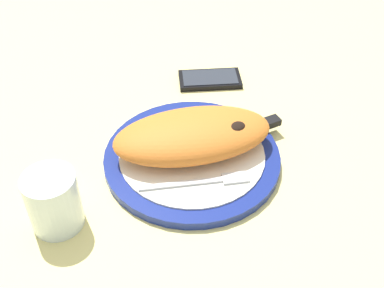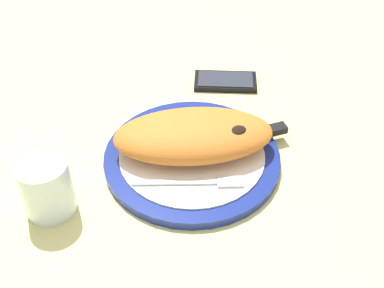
{
  "view_description": "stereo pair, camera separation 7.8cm",
  "coord_description": "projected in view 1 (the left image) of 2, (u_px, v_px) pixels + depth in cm",
  "views": [
    {
      "loc": [
        3.88,
        -58.25,
        55.99
      ],
      "look_at": [
        0.0,
        0.0,
        3.8
      ],
      "focal_mm": 46.26,
      "sensor_mm": 36.0,
      "label": 1
    },
    {
      "loc": [
        11.63,
        -57.21,
        55.99
      ],
      "look_at": [
        0.0,
        0.0,
        3.8
      ],
      "focal_mm": 46.26,
      "sensor_mm": 36.0,
      "label": 2
    }
  ],
  "objects": [
    {
      "name": "ground_plane",
      "position": [
        192.0,
        168.0,
        0.82
      ],
      "size": [
        150.0,
        150.0,
        3.0
      ],
      "primitive_type": "cube",
      "color": "#E5D684"
    },
    {
      "name": "fork",
      "position": [
        205.0,
        181.0,
        0.75
      ],
      "size": [
        16.73,
        5.15,
        0.4
      ],
      "color": "silver",
      "rests_on": "plate"
    },
    {
      "name": "calzone",
      "position": [
        192.0,
        135.0,
        0.79
      ],
      "size": [
        28.07,
        19.52,
        5.69
      ],
      "color": "orange",
      "rests_on": "plate"
    },
    {
      "name": "water_glass",
      "position": [
        54.0,
        204.0,
        0.69
      ],
      "size": [
        7.44,
        7.44,
        8.98
      ],
      "color": "silver",
      "rests_on": "ground_plane"
    },
    {
      "name": "smartphone",
      "position": [
        210.0,
        79.0,
        0.97
      ],
      "size": [
        12.92,
        8.02,
        1.16
      ],
      "color": "black",
      "rests_on": "ground_plane"
    },
    {
      "name": "knife",
      "position": [
        240.0,
        133.0,
        0.83
      ],
      "size": [
        19.92,
        12.86,
        1.2
      ],
      "color": "silver",
      "rests_on": "plate"
    },
    {
      "name": "plate",
      "position": [
        192.0,
        157.0,
        0.8
      ],
      "size": [
        28.56,
        28.56,
        1.8
      ],
      "color": "navy",
      "rests_on": "ground_plane"
    }
  ]
}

